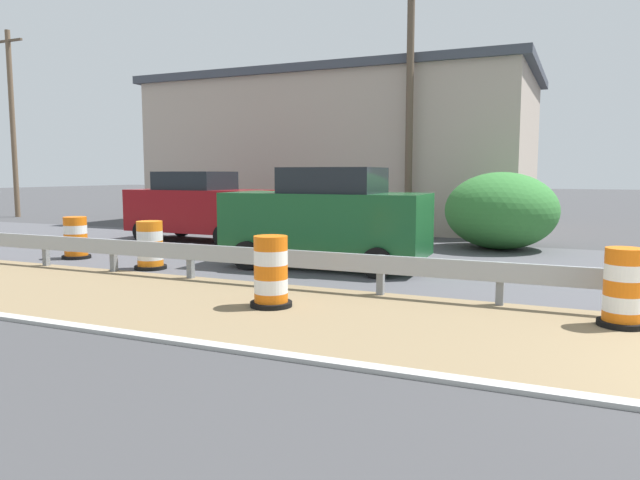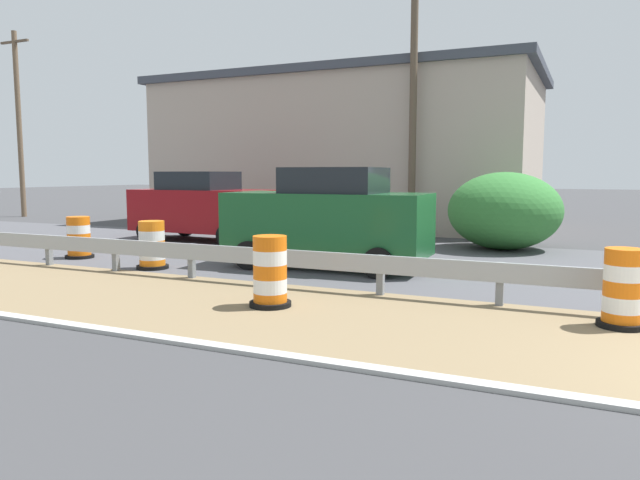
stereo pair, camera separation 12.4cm
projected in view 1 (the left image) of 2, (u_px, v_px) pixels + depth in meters
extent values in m
cube|color=#999EA3|center=(568.00, 277.00, 9.01)|extent=(0.08, 56.50, 0.32)
cube|color=slate|center=(500.00, 284.00, 9.52)|extent=(0.12, 0.12, 0.70)
cube|color=slate|center=(381.00, 275.00, 10.33)|extent=(0.12, 0.12, 0.70)
cube|color=slate|center=(279.00, 267.00, 11.14)|extent=(0.12, 0.12, 0.70)
cube|color=slate|center=(190.00, 261.00, 11.96)|extent=(0.12, 0.12, 0.70)
cube|color=slate|center=(114.00, 255.00, 12.77)|extent=(0.12, 0.12, 0.70)
cube|color=slate|center=(46.00, 251.00, 13.59)|extent=(0.12, 0.12, 0.70)
cylinder|color=orange|center=(622.00, 319.00, 8.21)|extent=(0.52, 0.52, 0.22)
cylinder|color=white|center=(622.00, 303.00, 8.18)|extent=(0.52, 0.52, 0.22)
cylinder|color=orange|center=(623.00, 287.00, 8.16)|extent=(0.52, 0.52, 0.22)
cylinder|color=white|center=(624.00, 272.00, 8.14)|extent=(0.52, 0.52, 0.22)
cylinder|color=orange|center=(625.00, 256.00, 8.11)|extent=(0.52, 0.52, 0.22)
cylinder|color=black|center=(621.00, 323.00, 8.22)|extent=(0.64, 0.64, 0.08)
cylinder|color=orange|center=(271.00, 299.00, 9.43)|extent=(0.54, 0.54, 0.23)
cylinder|color=white|center=(271.00, 285.00, 9.40)|extent=(0.54, 0.54, 0.23)
cylinder|color=orange|center=(271.00, 271.00, 9.38)|extent=(0.54, 0.54, 0.23)
cylinder|color=white|center=(271.00, 257.00, 9.35)|extent=(0.54, 0.54, 0.23)
cylinder|color=orange|center=(271.00, 243.00, 9.33)|extent=(0.54, 0.54, 0.23)
cylinder|color=black|center=(271.00, 304.00, 9.44)|extent=(0.67, 0.67, 0.08)
cylinder|color=orange|center=(151.00, 264.00, 13.13)|extent=(0.56, 0.56, 0.21)
cylinder|color=white|center=(150.00, 255.00, 13.10)|extent=(0.56, 0.56, 0.21)
cylinder|color=orange|center=(150.00, 245.00, 13.08)|extent=(0.56, 0.56, 0.21)
cylinder|color=white|center=(150.00, 236.00, 13.06)|extent=(0.56, 0.56, 0.21)
cylinder|color=orange|center=(149.00, 226.00, 13.03)|extent=(0.56, 0.56, 0.21)
cylinder|color=black|center=(151.00, 267.00, 13.14)|extent=(0.71, 0.71, 0.08)
cylinder|color=orange|center=(76.00, 254.00, 14.76)|extent=(0.56, 0.56, 0.21)
cylinder|color=white|center=(76.00, 246.00, 14.74)|extent=(0.56, 0.56, 0.21)
cylinder|color=orange|center=(76.00, 238.00, 14.72)|extent=(0.56, 0.56, 0.21)
cylinder|color=white|center=(75.00, 229.00, 14.69)|extent=(0.56, 0.56, 0.21)
cylinder|color=orange|center=(75.00, 221.00, 14.67)|extent=(0.56, 0.56, 0.21)
cylinder|color=black|center=(77.00, 257.00, 14.77)|extent=(0.70, 0.70, 0.08)
cube|color=#195128|center=(326.00, 223.00, 13.22)|extent=(2.01, 4.57, 1.37)
cube|color=black|center=(333.00, 180.00, 13.05)|extent=(1.74, 2.13, 0.56)
cylinder|color=black|center=(248.00, 255.00, 13.00)|extent=(0.24, 0.65, 0.64)
cylinder|color=black|center=(284.00, 246.00, 14.70)|extent=(0.24, 0.65, 0.64)
cylinder|color=black|center=(378.00, 263.00, 11.90)|extent=(0.24, 0.65, 0.64)
cylinder|color=black|center=(400.00, 252.00, 13.61)|extent=(0.24, 0.65, 0.64)
cube|color=maroon|center=(201.00, 210.00, 18.48)|extent=(1.97, 4.59, 1.29)
cube|color=black|center=(195.00, 181.00, 18.45)|extent=(1.74, 2.12, 0.56)
cylinder|color=black|center=(258.00, 230.00, 18.78)|extent=(0.23, 0.64, 0.64)
cylinder|color=black|center=(224.00, 236.00, 17.07)|extent=(0.23, 0.64, 0.64)
cylinder|color=black|center=(181.00, 227.00, 20.03)|extent=(0.23, 0.64, 0.64)
cylinder|color=black|center=(143.00, 232.00, 18.33)|extent=(0.23, 0.64, 0.64)
cube|color=#AD9E8E|center=(347.00, 156.00, 25.04)|extent=(8.25, 14.71, 5.73)
cube|color=#3D424C|center=(347.00, 83.00, 24.70)|extent=(8.58, 15.30, 0.30)
cylinder|color=brown|center=(410.00, 107.00, 19.21)|extent=(0.24, 0.24, 8.52)
cylinder|color=brown|center=(13.00, 125.00, 28.36)|extent=(0.24, 0.24, 8.85)
cube|color=brown|center=(8.00, 41.00, 27.92)|extent=(0.12, 1.80, 0.10)
ellipsoid|color=#337533|center=(501.00, 211.00, 16.51)|extent=(3.10, 3.10, 2.16)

